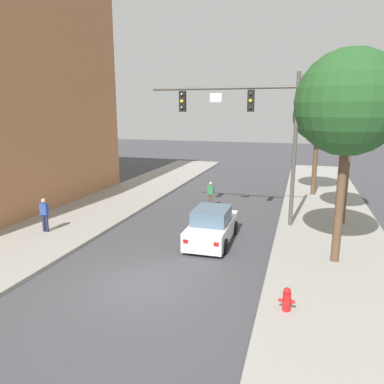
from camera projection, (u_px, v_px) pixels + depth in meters
ground_plane at (143, 284)px, 12.53m from camera, size 120.00×120.00×0.00m
sidewalk_right at (346, 312)px, 10.68m from camera, size 5.00×60.00×0.15m
traffic_signal_mast at (251, 120)px, 18.05m from camera, size 7.47×0.38×7.50m
car_lead_white at (212, 226)px, 16.51m from camera, size 1.90×4.27×1.60m
pedestrian_sidewalk_left_walker at (44, 213)px, 17.36m from camera, size 0.36×0.22×1.64m
pedestrian_crossing_road at (211, 193)px, 22.28m from camera, size 0.36×0.22×1.64m
fire_hydrant at (287, 299)px, 10.53m from camera, size 0.48×0.24×0.72m
street_tree_nearest at (349, 104)px, 12.86m from camera, size 3.77×3.77×7.86m
street_tree_second at (352, 105)px, 17.68m from camera, size 3.06×3.06×7.55m
street_tree_third at (318, 116)px, 24.30m from camera, size 3.36×3.36×7.08m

